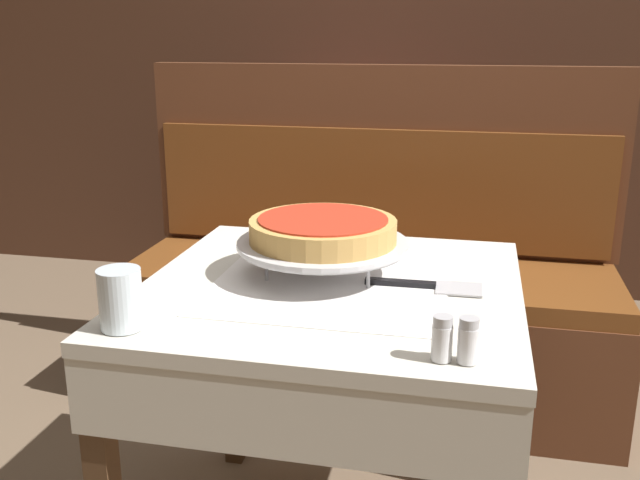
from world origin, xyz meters
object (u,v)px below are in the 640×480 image
(pizza_server, at_px, (427,286))
(dining_table_rear, at_px, (348,183))
(booth_bench, at_px, (369,305))
(pizza_pan_stand, at_px, (323,245))
(pepper_shaker, at_px, (468,340))
(water_glass_near, at_px, (120,299))
(salt_shaker, at_px, (442,338))
(condiment_caddy, at_px, (371,144))
(deep_dish_pizza, at_px, (323,230))
(dining_table_front, at_px, (331,329))

(pizza_server, bearing_deg, dining_table_rear, 106.12)
(booth_bench, height_order, pizza_pan_stand, booth_bench)
(dining_table_rear, bearing_deg, pizza_server, -73.88)
(pizza_server, relative_size, pepper_shaker, 3.18)
(pizza_server, height_order, water_glass_near, water_glass_near)
(pizza_pan_stand, distance_m, salt_shaker, 0.47)
(dining_table_rear, distance_m, condiment_caddy, 0.20)
(booth_bench, distance_m, water_glass_near, 1.31)
(salt_shaker, xyz_separation_m, pepper_shaker, (0.04, 0.00, 0.00))
(dining_table_rear, distance_m, pizza_server, 1.64)
(deep_dish_pizza, relative_size, pizza_server, 1.31)
(dining_table_rear, height_order, salt_shaker, salt_shaker)
(pizza_server, distance_m, condiment_caddy, 1.68)
(pizza_pan_stand, distance_m, pepper_shaker, 0.50)
(pizza_pan_stand, distance_m, deep_dish_pizza, 0.04)
(salt_shaker, bearing_deg, dining_table_rear, 104.71)
(water_glass_near, bearing_deg, deep_dish_pizza, 51.43)
(salt_shaker, bearing_deg, deep_dish_pizza, 126.71)
(booth_bench, bearing_deg, dining_table_front, -87.11)
(pizza_pan_stand, bearing_deg, booth_bench, 91.07)
(dining_table_rear, bearing_deg, water_glass_near, -92.24)
(pizza_server, relative_size, salt_shaker, 3.21)
(deep_dish_pizza, relative_size, salt_shaker, 4.21)
(pizza_server, bearing_deg, water_glass_near, -147.63)
(dining_table_rear, relative_size, pizza_pan_stand, 1.92)
(booth_bench, xyz_separation_m, deep_dish_pizza, (0.02, -0.83, 0.50))
(pizza_server, height_order, condiment_caddy, condiment_caddy)
(pizza_server, relative_size, water_glass_near, 2.21)
(pizza_pan_stand, bearing_deg, deep_dish_pizza, -116.57)
(water_glass_near, distance_m, condiment_caddy, 1.98)
(condiment_caddy, bearing_deg, salt_shaker, -78.23)
(deep_dish_pizza, height_order, water_glass_near, deep_dish_pizza)
(deep_dish_pizza, bearing_deg, pepper_shaker, -49.43)
(booth_bench, xyz_separation_m, pizza_server, (0.25, -0.86, 0.40))
(pepper_shaker, bearing_deg, pizza_server, 104.71)
(dining_table_front, xyz_separation_m, water_glass_near, (-0.32, -0.32, 0.16))
(water_glass_near, height_order, condiment_caddy, condiment_caddy)
(dining_table_front, distance_m, water_glass_near, 0.48)
(pizza_server, height_order, salt_shaker, salt_shaker)
(dining_table_front, bearing_deg, dining_table_rear, 98.94)
(pizza_pan_stand, xyz_separation_m, condiment_caddy, (-0.13, 1.60, -0.02))
(booth_bench, bearing_deg, salt_shaker, -76.15)
(booth_bench, distance_m, salt_shaker, 1.31)
(deep_dish_pizza, height_order, pizza_server, deep_dish_pizza)
(water_glass_near, relative_size, condiment_caddy, 0.68)
(booth_bench, bearing_deg, deep_dish_pizza, -88.93)
(deep_dish_pizza, xyz_separation_m, pizza_server, (0.23, -0.03, -0.10))
(pizza_server, bearing_deg, salt_shaker, -81.98)
(deep_dish_pizza, bearing_deg, pizza_pan_stand, 63.43)
(pepper_shaker, relative_size, condiment_caddy, 0.47)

